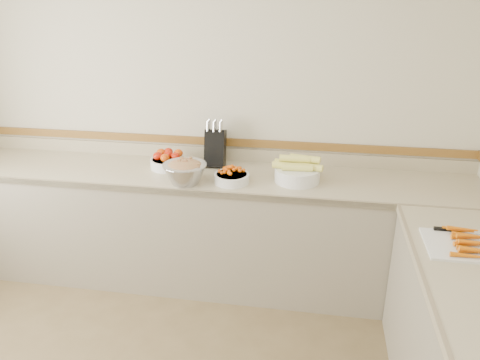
% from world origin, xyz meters
% --- Properties ---
extents(back_wall, '(4.00, 0.00, 4.00)m').
position_xyz_m(back_wall, '(0.00, 2.00, 1.30)').
color(back_wall, beige).
rests_on(back_wall, ground_plane).
extents(counter_back, '(4.00, 0.65, 1.08)m').
position_xyz_m(counter_back, '(0.00, 1.68, 0.45)').
color(counter_back, tan).
rests_on(counter_back, ground_plane).
extents(knife_block, '(0.15, 0.18, 0.36)m').
position_xyz_m(knife_block, '(0.07, 1.86, 1.05)').
color(knife_block, black).
rests_on(knife_block, counter_back).
extents(tomato_bowl, '(0.27, 0.27, 0.13)m').
position_xyz_m(tomato_bowl, '(-0.27, 1.75, 0.96)').
color(tomato_bowl, white).
rests_on(tomato_bowl, counter_back).
extents(cherry_tomato_bowl, '(0.25, 0.25, 0.13)m').
position_xyz_m(cherry_tomato_bowl, '(0.26, 1.54, 0.94)').
color(cherry_tomato_bowl, white).
rests_on(cherry_tomato_bowl, counter_back).
extents(corn_bowl, '(0.35, 0.32, 0.19)m').
position_xyz_m(corn_bowl, '(0.71, 1.64, 0.97)').
color(corn_bowl, white).
rests_on(corn_bowl, counter_back).
extents(rhubarb_bowl, '(0.31, 0.31, 0.18)m').
position_xyz_m(rhubarb_bowl, '(-0.06, 1.47, 0.99)').
color(rhubarb_bowl, '#B2B2BA').
rests_on(rhubarb_bowl, counter_back).
extents(cutting_board, '(0.43, 0.33, 0.06)m').
position_xyz_m(cutting_board, '(1.64, 0.87, 0.92)').
color(cutting_board, white).
rests_on(cutting_board, counter_right).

